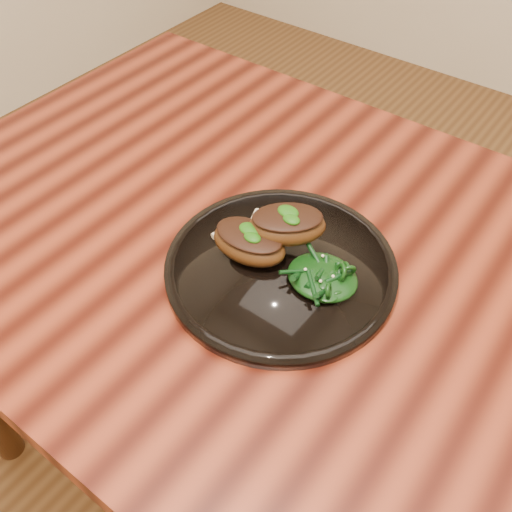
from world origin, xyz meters
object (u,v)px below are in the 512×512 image
at_px(greens_heap, 323,274).
at_px(desk, 403,351).
at_px(plate, 281,268).
at_px(lamb_chop_front, 249,242).

bearing_deg(greens_heap, desk, 18.80).
relative_size(plate, greens_heap, 3.31).
relative_size(desk, greens_heap, 17.02).
distance_m(lamb_chop_front, greens_heap, 0.11).
bearing_deg(greens_heap, plate, -174.81).
xyz_separation_m(desk, greens_heap, (-0.12, -0.04, 0.12)).
bearing_deg(lamb_chop_front, plate, 13.63).
height_order(desk, plate, plate).
height_order(plate, lamb_chop_front, lamb_chop_front).
distance_m(desk, plate, 0.21).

